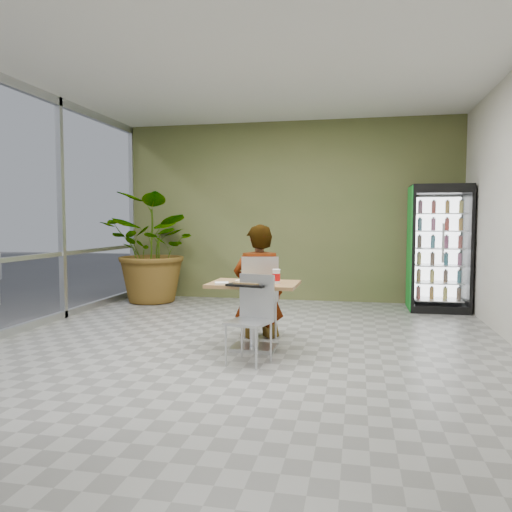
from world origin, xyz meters
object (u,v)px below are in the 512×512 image
object	(u,v)px
seated_woman	(259,293)
soda_cup	(276,276)
dining_table	(254,302)
cafeteria_tray	(250,285)
potted_plant	(156,248)
chair_near	(253,311)
chair_far	(260,290)
beverage_fridge	(439,248)

from	to	relation	value
seated_woman	soda_cup	size ratio (longest dim) A/B	10.92
dining_table	cafeteria_tray	world-z (taller)	cafeteria_tray
soda_cup	potted_plant	distance (m)	3.87
chair_near	cafeteria_tray	world-z (taller)	chair_near
soda_cup	potted_plant	world-z (taller)	potted_plant
dining_table	seated_woman	xyz separation A→B (m)	(-0.07, 0.62, 0.01)
cafeteria_tray	potted_plant	world-z (taller)	potted_plant
chair_near	seated_woman	xyz separation A→B (m)	(-0.15, 1.08, 0.03)
dining_table	seated_woman	world-z (taller)	seated_woman
dining_table	cafeteria_tray	xyz separation A→B (m)	(0.01, -0.28, 0.23)
cafeteria_tray	chair_far	bearing A→B (deg)	93.86
dining_table	cafeteria_tray	bearing A→B (deg)	-87.81
dining_table	soda_cup	size ratio (longest dim) A/B	6.31
dining_table	chair_near	world-z (taller)	chair_near
dining_table	chair_far	xyz separation A→B (m)	(-0.05, 0.56, 0.05)
beverage_fridge	dining_table	bearing A→B (deg)	-129.30
beverage_fridge	potted_plant	distance (m)	4.72
dining_table	chair_far	size ratio (longest dim) A/B	0.97
chair_near	potted_plant	xyz separation A→B (m)	(-2.43, 3.30, 0.44)
soda_cup	dining_table	bearing A→B (deg)	173.23
chair_far	dining_table	bearing A→B (deg)	81.62
chair_near	seated_woman	bearing A→B (deg)	113.02
chair_near	dining_table	bearing A→B (deg)	115.20
seated_woman	beverage_fridge	world-z (taller)	beverage_fridge
soda_cup	chair_near	bearing A→B (deg)	-111.34
seated_woman	potted_plant	size ratio (longest dim) A/B	0.88
soda_cup	chair_far	bearing A→B (deg)	116.84
soda_cup	seated_woman	bearing A→B (deg)	116.64
chair_far	cafeteria_tray	size ratio (longest dim) A/B	2.40
dining_table	soda_cup	world-z (taller)	soda_cup
chair_far	chair_near	distance (m)	1.04
soda_cup	potted_plant	xyz separation A→B (m)	(-2.60, 2.87, 0.13)
soda_cup	beverage_fridge	distance (m)	3.66
chair_far	soda_cup	world-z (taller)	chair_far
chair_near	beverage_fridge	xyz separation A→B (m)	(2.29, 3.41, 0.48)
chair_near	seated_woman	distance (m)	1.09
dining_table	beverage_fridge	distance (m)	3.82
dining_table	soda_cup	distance (m)	0.39
chair_far	potted_plant	bearing A→B (deg)	-57.75
dining_table	soda_cup	xyz separation A→B (m)	(0.25, -0.03, 0.29)
dining_table	beverage_fridge	bearing A→B (deg)	51.10
chair_near	potted_plant	bearing A→B (deg)	141.21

